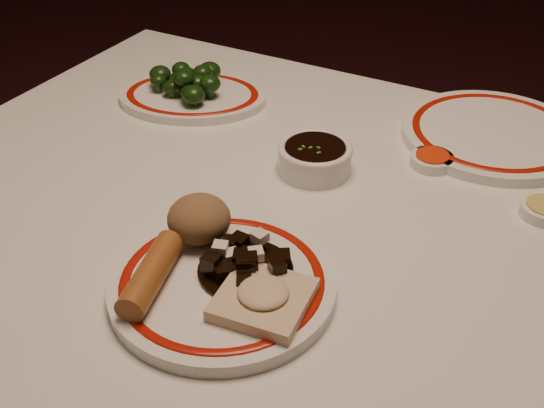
% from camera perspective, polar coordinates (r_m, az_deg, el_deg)
% --- Properties ---
extents(dining_table, '(1.20, 0.90, 0.75)m').
position_cam_1_polar(dining_table, '(0.98, 2.21, -5.19)').
color(dining_table, white).
rests_on(dining_table, ground).
extents(main_plate, '(0.33, 0.33, 0.02)m').
position_cam_1_polar(main_plate, '(0.80, -4.17, -6.72)').
color(main_plate, white).
rests_on(main_plate, dining_table).
extents(rice_mound, '(0.08, 0.08, 0.06)m').
position_cam_1_polar(rice_mound, '(0.84, -6.12, -1.23)').
color(rice_mound, brown).
rests_on(rice_mound, main_plate).
extents(spring_roll, '(0.06, 0.13, 0.03)m').
position_cam_1_polar(spring_roll, '(0.78, -10.09, -5.80)').
color(spring_roll, '#9C5A26').
rests_on(spring_roll, main_plate).
extents(fried_wonton, '(0.11, 0.11, 0.03)m').
position_cam_1_polar(fried_wonton, '(0.75, -0.73, -7.83)').
color(fried_wonton, beige).
rests_on(fried_wonton, main_plate).
extents(stirfry_heap, '(0.11, 0.11, 0.03)m').
position_cam_1_polar(stirfry_heap, '(0.79, -2.34, -4.97)').
color(stirfry_heap, black).
rests_on(stirfry_heap, main_plate).
extents(broccoli_plate, '(0.31, 0.29, 0.02)m').
position_cam_1_polar(broccoli_plate, '(1.21, -6.65, 8.93)').
color(broccoli_plate, white).
rests_on(broccoli_plate, dining_table).
extents(broccoli_pile, '(0.14, 0.12, 0.05)m').
position_cam_1_polar(broccoli_pile, '(1.20, -6.96, 10.20)').
color(broccoli_pile, '#23471C').
rests_on(broccoli_pile, broccoli_plate).
extents(soy_bowl, '(0.11, 0.11, 0.04)m').
position_cam_1_polar(soy_bowl, '(1.00, 3.60, 3.79)').
color(soy_bowl, white).
rests_on(soy_bowl, dining_table).
extents(sweet_sour_dish, '(0.06, 0.06, 0.02)m').
position_cam_1_polar(sweet_sour_dish, '(1.05, 13.24, 3.60)').
color(sweet_sour_dish, white).
rests_on(sweet_sour_dish, dining_table).
extents(mustard_dish, '(0.06, 0.06, 0.02)m').
position_cam_1_polar(mustard_dish, '(0.98, 21.81, -0.47)').
color(mustard_dish, white).
rests_on(mustard_dish, dining_table).
extents(far_plate, '(0.34, 0.34, 0.02)m').
position_cam_1_polar(far_plate, '(1.14, 18.04, 5.63)').
color(far_plate, white).
rests_on(far_plate, dining_table).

